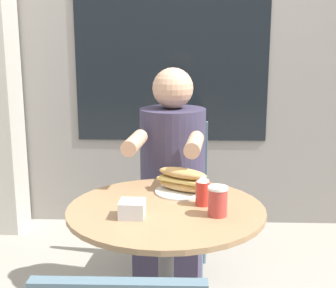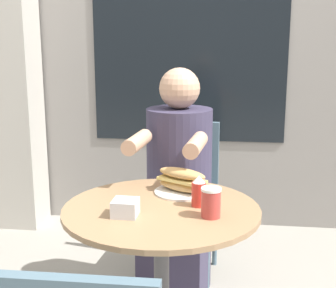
{
  "view_description": "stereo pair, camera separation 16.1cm",
  "coord_description": "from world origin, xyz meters",
  "px_view_note": "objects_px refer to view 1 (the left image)",
  "views": [
    {
      "loc": [
        0.07,
        -1.67,
        1.32
      ],
      "look_at": [
        0.0,
        0.21,
        0.91
      ],
      "focal_mm": 50.0,
      "sensor_mm": 36.0,
      "label": 1
    },
    {
      "loc": [
        0.23,
        -1.66,
        1.32
      ],
      "look_at": [
        0.0,
        0.21,
        0.91
      ],
      "focal_mm": 50.0,
      "sensor_mm": 36.0,
      "label": 2
    }
  ],
  "objects_px": {
    "diner_chair": "(176,183)",
    "drink_cup": "(218,201)",
    "cafe_table": "(166,253)",
    "sandwich_on_plate": "(182,182)",
    "seated_diner": "(172,203)",
    "condiment_bottle": "(203,191)"
  },
  "relations": [
    {
      "from": "cafe_table",
      "to": "condiment_bottle",
      "type": "distance_m",
      "value": 0.28
    },
    {
      "from": "seated_diner",
      "to": "sandwich_on_plate",
      "type": "relative_size",
      "value": 5.21
    },
    {
      "from": "diner_chair",
      "to": "cafe_table",
      "type": "bearing_deg",
      "value": 94.48
    },
    {
      "from": "diner_chair",
      "to": "sandwich_on_plate",
      "type": "height_order",
      "value": "diner_chair"
    },
    {
      "from": "sandwich_on_plate",
      "to": "condiment_bottle",
      "type": "relative_size",
      "value": 1.91
    },
    {
      "from": "seated_diner",
      "to": "sandwich_on_plate",
      "type": "distance_m",
      "value": 0.44
    },
    {
      "from": "diner_chair",
      "to": "sandwich_on_plate",
      "type": "bearing_deg",
      "value": 99.05
    },
    {
      "from": "cafe_table",
      "to": "condiment_bottle",
      "type": "bearing_deg",
      "value": 12.57
    },
    {
      "from": "diner_chair",
      "to": "drink_cup",
      "type": "height_order",
      "value": "diner_chair"
    },
    {
      "from": "cafe_table",
      "to": "diner_chair",
      "type": "height_order",
      "value": "diner_chair"
    },
    {
      "from": "drink_cup",
      "to": "condiment_bottle",
      "type": "height_order",
      "value": "condiment_bottle"
    },
    {
      "from": "seated_diner",
      "to": "sandwich_on_plate",
      "type": "xyz_separation_m",
      "value": [
        0.06,
        -0.37,
        0.23
      ]
    },
    {
      "from": "cafe_table",
      "to": "condiment_bottle",
      "type": "relative_size",
      "value": 6.24
    },
    {
      "from": "cafe_table",
      "to": "sandwich_on_plate",
      "type": "bearing_deg",
      "value": 71.4
    },
    {
      "from": "cafe_table",
      "to": "sandwich_on_plate",
      "type": "height_order",
      "value": "sandwich_on_plate"
    },
    {
      "from": "drink_cup",
      "to": "seated_diner",
      "type": "bearing_deg",
      "value": 106.17
    },
    {
      "from": "cafe_table",
      "to": "seated_diner",
      "type": "height_order",
      "value": "seated_diner"
    },
    {
      "from": "seated_diner",
      "to": "condiment_bottle",
      "type": "relative_size",
      "value": 9.96
    },
    {
      "from": "seated_diner",
      "to": "condiment_bottle",
      "type": "distance_m",
      "value": 0.59
    },
    {
      "from": "diner_chair",
      "to": "seated_diner",
      "type": "relative_size",
      "value": 0.73
    },
    {
      "from": "cafe_table",
      "to": "condiment_bottle",
      "type": "height_order",
      "value": "condiment_bottle"
    },
    {
      "from": "sandwich_on_plate",
      "to": "drink_cup",
      "type": "relative_size",
      "value": 2.12
    }
  ]
}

